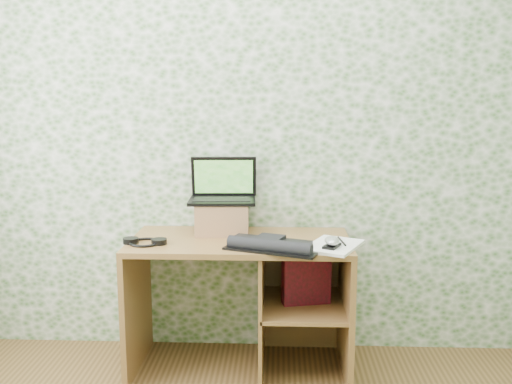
{
  "coord_description": "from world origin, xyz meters",
  "views": [
    {
      "loc": [
        0.22,
        -1.57,
        1.54
      ],
      "look_at": [
        0.09,
        1.39,
        1.02
      ],
      "focal_mm": 40.0,
      "sensor_mm": 36.0,
      "label": 1
    }
  ],
  "objects_px": {
    "keyboard": "(270,244)",
    "desk": "(255,285)",
    "riser": "(222,218)",
    "laptop": "(223,191)",
    "notepad": "(333,246)"
  },
  "relations": [
    {
      "from": "riser",
      "to": "keyboard",
      "type": "bearing_deg",
      "value": -50.39
    },
    {
      "from": "desk",
      "to": "laptop",
      "type": "bearing_deg",
      "value": 140.42
    },
    {
      "from": "keyboard",
      "to": "desk",
      "type": "bearing_deg",
      "value": 131.51
    },
    {
      "from": "keyboard",
      "to": "notepad",
      "type": "distance_m",
      "value": 0.33
    },
    {
      "from": "laptop",
      "to": "keyboard",
      "type": "height_order",
      "value": "laptop"
    },
    {
      "from": "keyboard",
      "to": "riser",
      "type": "bearing_deg",
      "value": 149.35
    },
    {
      "from": "riser",
      "to": "keyboard",
      "type": "relative_size",
      "value": 0.61
    },
    {
      "from": "desk",
      "to": "laptop",
      "type": "relative_size",
      "value": 3.1
    },
    {
      "from": "riser",
      "to": "laptop",
      "type": "height_order",
      "value": "laptop"
    },
    {
      "from": "desk",
      "to": "keyboard",
      "type": "relative_size",
      "value": 2.48
    },
    {
      "from": "laptop",
      "to": "notepad",
      "type": "bearing_deg",
      "value": -31.2
    },
    {
      "from": "desk",
      "to": "laptop",
      "type": "distance_m",
      "value": 0.56
    },
    {
      "from": "desk",
      "to": "notepad",
      "type": "xyz_separation_m",
      "value": [
        0.42,
        -0.17,
        0.28
      ]
    },
    {
      "from": "desk",
      "to": "notepad",
      "type": "bearing_deg",
      "value": -22.13
    },
    {
      "from": "laptop",
      "to": "keyboard",
      "type": "bearing_deg",
      "value": -56.52
    }
  ]
}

